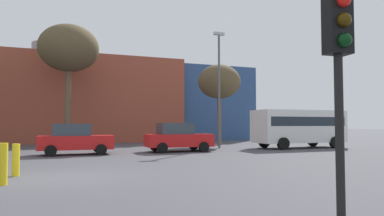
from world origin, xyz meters
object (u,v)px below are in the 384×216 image
at_px(parked_car_3, 178,137).
at_px(parked_car_2, 75,139).
at_px(bare_tree_1, 219,82).
at_px(traffic_light_near_right, 339,58).
at_px(bollard_yellow_0, 3,164).
at_px(white_bus, 299,126).
at_px(bollard_yellow_1, 16,160).
at_px(street_lamp, 219,83).
at_px(bare_tree_0, 69,49).

bearing_deg(parked_car_3, parked_car_2, -180.00).
bearing_deg(bare_tree_1, traffic_light_near_right, -111.06).
bearing_deg(parked_car_2, bollard_yellow_0, -102.94).
height_order(white_bus, bollard_yellow_0, white_bus).
bearing_deg(bollard_yellow_1, parked_car_3, 43.55).
xyz_separation_m(traffic_light_near_right, bollard_yellow_0, (-5.18, 7.27, -2.06)).
bearing_deg(street_lamp, parked_car_3, -153.92).
relative_size(bollard_yellow_0, bollard_yellow_1, 1.11).
bearing_deg(street_lamp, bollard_yellow_1, -141.11).
height_order(bare_tree_1, bollard_yellow_0, bare_tree_1).
bearing_deg(street_lamp, bollard_yellow_0, -136.61).
height_order(bare_tree_0, bollard_yellow_1, bare_tree_0).
bearing_deg(bare_tree_1, white_bus, -52.73).
distance_m(parked_car_3, white_bus, 9.29).
bearing_deg(bollard_yellow_0, bare_tree_0, 83.94).
height_order(parked_car_3, traffic_light_near_right, traffic_light_near_right).
bearing_deg(bollard_yellow_1, bare_tree_0, 83.69).
xyz_separation_m(parked_car_2, bare_tree_0, (-0.33, 8.11, 6.83)).
bearing_deg(parked_car_2, traffic_light_near_right, -80.01).
bearing_deg(bare_tree_0, bare_tree_1, -13.91).
xyz_separation_m(parked_car_2, bollard_yellow_0, (-2.21, -9.60, -0.28)).
relative_size(bare_tree_0, bollard_yellow_0, 8.09).
distance_m(white_bus, street_lamp, 6.60).
relative_size(parked_car_2, bollard_yellow_0, 3.39).
height_order(bare_tree_0, street_lamp, bare_tree_0).
distance_m(bare_tree_0, street_lamp, 12.35).
bearing_deg(white_bus, street_lamp, 161.77).
bearing_deg(traffic_light_near_right, bare_tree_1, 165.22).
xyz_separation_m(parked_car_2, street_lamp, (9.89, 1.83, 3.87)).
distance_m(traffic_light_near_right, bollard_yellow_0, 9.16).
distance_m(traffic_light_near_right, bare_tree_1, 23.78).
height_order(parked_car_3, bare_tree_1, bare_tree_1).
distance_m(parked_car_3, bare_tree_1, 8.60).
bearing_deg(parked_car_3, traffic_light_near_right, -100.67).
bearing_deg(traffic_light_near_right, bollard_yellow_0, -138.26).
height_order(parked_car_2, traffic_light_near_right, traffic_light_near_right).
distance_m(traffic_light_near_right, bollard_yellow_1, 10.58).
height_order(parked_car_3, bollard_yellow_0, parked_car_3).
distance_m(bollard_yellow_0, bollard_yellow_1, 1.77).
distance_m(bare_tree_1, street_lamp, 3.75).
xyz_separation_m(traffic_light_near_right, bare_tree_0, (-3.30, 24.98, 5.04)).
bearing_deg(street_lamp, bare_tree_0, 148.40).
xyz_separation_m(bollard_yellow_0, bollard_yellow_1, (0.12, 1.77, -0.06)).
bearing_deg(street_lamp, white_bus, -18.23).
bearing_deg(bare_tree_1, bollard_yellow_0, -132.75).
distance_m(bare_tree_0, bollard_yellow_0, 19.17).
height_order(parked_car_3, white_bus, white_bus).
xyz_separation_m(traffic_light_near_right, street_lamp, (6.91, 18.70, 2.08)).
bearing_deg(bare_tree_1, parked_car_3, -135.70).
xyz_separation_m(white_bus, bare_tree_0, (-15.74, 8.10, 6.08)).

